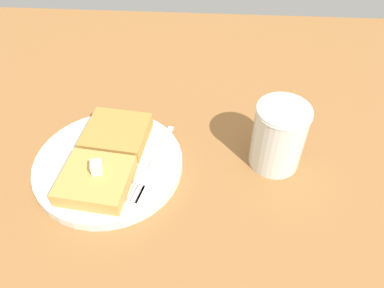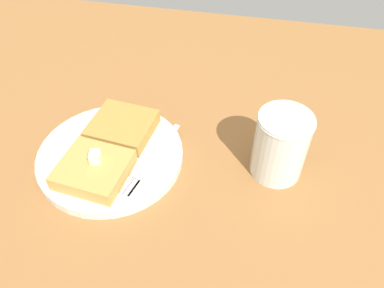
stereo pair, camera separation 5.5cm
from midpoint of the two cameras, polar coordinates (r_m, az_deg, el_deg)
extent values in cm
cube|color=#996535|center=(57.26, -5.09, -7.27)|extent=(111.80, 111.80, 2.90)
cylinder|color=silver|center=(59.50, -9.70, -1.89)|extent=(22.65, 22.65, 1.54)
torus|color=gray|center=(59.23, -9.74, -1.65)|extent=(22.65, 22.65, 0.80)
cube|color=gold|center=(55.40, -12.02, -3.98)|extent=(10.05, 10.53, 2.38)
cube|color=#B2863A|center=(61.04, -8.04, 2.49)|extent=(10.05, 10.53, 2.38)
cube|color=#F2F0C5|center=(54.07, -11.78, -2.20)|extent=(2.08, 1.95, 1.75)
cube|color=silver|center=(58.96, -1.75, -0.28)|extent=(9.94, 3.18, 0.36)
cube|color=silver|center=(55.25, -4.71, -4.60)|extent=(3.23, 2.79, 0.36)
cube|color=silver|center=(53.40, -5.47, -7.13)|extent=(3.19, 1.05, 0.36)
cube|color=silver|center=(53.59, -5.99, -6.92)|extent=(3.19, 1.05, 0.36)
cube|color=silver|center=(53.79, -6.50, -6.72)|extent=(3.19, 1.05, 0.36)
cube|color=silver|center=(53.99, -7.01, -6.51)|extent=(3.19, 1.05, 0.36)
cylinder|color=#5B2B08|center=(57.53, 15.67, -1.83)|extent=(7.15, 7.15, 6.39)
cylinder|color=silver|center=(56.04, 16.09, -0.36)|extent=(7.77, 7.77, 10.62)
torus|color=silver|center=(52.80, 17.14, 3.30)|extent=(7.96, 7.96, 0.50)
camera|label=1|loc=(0.03, -87.13, 2.94)|focal=35.00mm
camera|label=2|loc=(0.03, 92.87, -2.94)|focal=35.00mm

